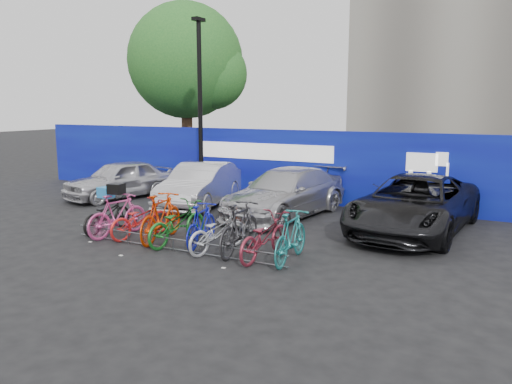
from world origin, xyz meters
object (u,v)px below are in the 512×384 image
Objects in this scene: car_1 at (200,185)px; bike_rack at (173,244)px; bike_2 at (140,219)px; bike_5 at (201,225)px; bike_7 at (239,228)px; car_3 at (415,204)px; bike_6 at (218,231)px; bike_9 at (291,237)px; bike_3 at (161,217)px; car_2 at (285,193)px; bike_1 at (118,215)px; car_0 at (120,179)px; tree at (190,64)px; bike_0 at (107,215)px; bike_8 at (264,237)px; bike_4 at (177,223)px; lamppost at (200,103)px.

bike_rack is at bearing -74.51° from car_1.
bike_rack is 3.23× the size of bike_2.
bike_2 is 1.05× the size of bike_5.
bike_5 is 1.07m from bike_7.
bike_5 is at bearing -133.32° from car_3.
car_3 reaches higher than bike_6.
bike_9 is at bearing -50.38° from car_1.
bike_6 is (1.66, -0.13, -0.13)m from bike_3.
car_2 reaches higher than bike_1.
car_0 is at bearing 141.50° from bike_rack.
bike_6 is at bearing 26.12° from bike_rack.
bike_3 is (6.01, -10.09, -4.49)m from tree.
bike_5 is at bearing -86.27° from car_2.
bike_7 is at bearing 20.61° from bike_rack.
car_2 is at bearing 80.47° from bike_rack.
bike_5 is (1.10, 0.07, -0.08)m from bike_3.
bike_8 is (4.58, -0.21, 0.04)m from bike_0.
bike_0 is 2.27m from bike_4.
bike_9 reaches higher than bike_4.
bike_7 is at bearing 175.65° from bike_0.
bike_7 is 0.67m from bike_8.
bike_3 is (1.23, 0.14, 0.05)m from bike_1.
bike_5 is 0.60m from bike_6.
bike_7 reaches higher than bike_5.
car_3 is (11.21, -6.46, -4.35)m from tree.
lamppost is 6.53m from bike_3.
bike_9 is (8.17, -3.93, -0.12)m from car_0.
car_2 is 2.51× the size of bike_4.
bike_9 reaches higher than bike_2.
bike_6 is at bearing -170.32° from bike_1.
car_2 reaches higher than bike_3.
bike_5 is (2.87, 0.01, 0.05)m from bike_0.
car_1 reaches higher than bike_4.
bike_2 is (-5.86, -3.60, -0.27)m from car_3.
lamppost reaches higher than car_1.
bike_1 is at bearing 29.70° from bike_2.
bike_9 is (4.86, -3.99, -0.15)m from car_1.
bike_rack is 5.02m from car_1.
bike_4 is 1.03× the size of bike_8.
car_3 is at bearing -154.01° from bike_3.
tree is at bearing 117.47° from car_0.
bike_rack is 2.93× the size of bike_7.
lamppost reaches higher than bike_9.
car_0 reaches higher than bike_3.
bike_1 is 2.34m from bike_5.
car_1 reaches higher than bike_rack.
lamppost reaches higher than bike_8.
car_2 is at bearing -177.98° from car_3.
car_0 is (-2.35, -1.59, -2.61)m from lamppost.
tree is at bearing -64.83° from bike_5.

